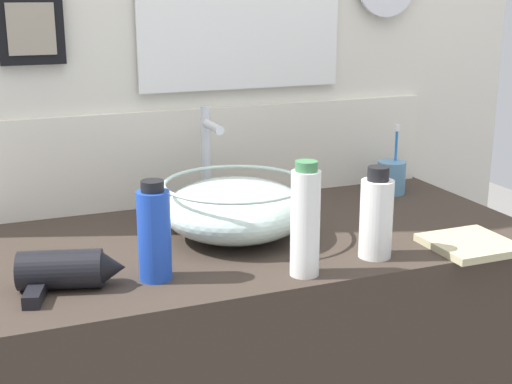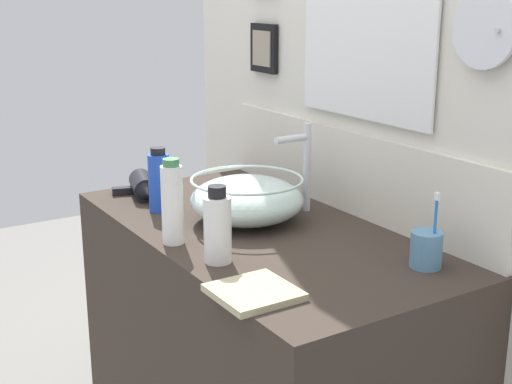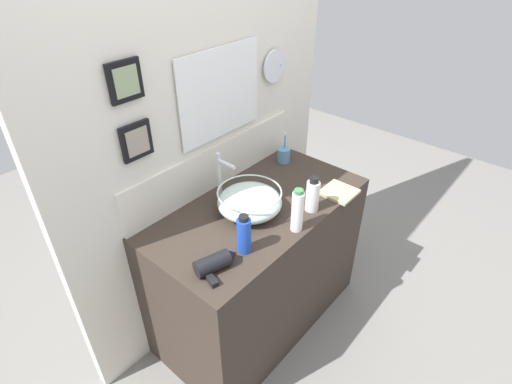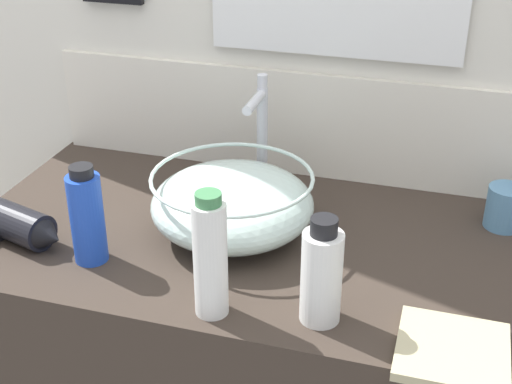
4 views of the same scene
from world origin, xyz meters
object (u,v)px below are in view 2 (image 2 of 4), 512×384
at_px(glass_bowl_sink, 247,199).
at_px(toothbrush_cup, 426,249).
at_px(shampoo_bottle, 172,203).
at_px(hair_drier, 143,187).
at_px(soap_dispenser, 218,227).
at_px(faucet, 303,161).
at_px(lotion_bottle, 159,181).
at_px(hand_towel, 254,292).

bearing_deg(glass_bowl_sink, toothbrush_cup, 19.55).
distance_m(glass_bowl_sink, shampoo_bottle, 0.26).
height_order(hair_drier, shampoo_bottle, shampoo_bottle).
relative_size(hair_drier, soap_dispenser, 1.07).
distance_m(faucet, lotion_bottle, 0.43).
xyz_separation_m(faucet, soap_dispenser, (0.22, -0.41, -0.06)).
bearing_deg(lotion_bottle, faucet, 58.08).
distance_m(hair_drier, soap_dispenser, 0.62).
bearing_deg(shampoo_bottle, hand_towel, 0.30).
bearing_deg(hair_drier, faucet, 41.94).
bearing_deg(shampoo_bottle, glass_bowl_sink, 100.56).
xyz_separation_m(soap_dispenser, hand_towel, (0.22, -0.03, -0.08)).
bearing_deg(glass_bowl_sink, faucet, 90.00).
bearing_deg(lotion_bottle, toothbrush_cup, 25.20).
bearing_deg(glass_bowl_sink, lotion_bottle, -143.64).
height_order(hair_drier, toothbrush_cup, toothbrush_cup).
relative_size(glass_bowl_sink, hair_drier, 1.57).
bearing_deg(faucet, lotion_bottle, -121.92).
xyz_separation_m(faucet, shampoo_bottle, (0.05, -0.45, -0.04)).
height_order(glass_bowl_sink, soap_dispenser, soap_dispenser).
distance_m(shampoo_bottle, hand_towel, 0.41).
bearing_deg(lotion_bottle, glass_bowl_sink, 36.36).
bearing_deg(toothbrush_cup, faucet, 178.69).
relative_size(lotion_bottle, hand_towel, 1.14).
xyz_separation_m(shampoo_bottle, lotion_bottle, (-0.27, 0.09, -0.02)).
relative_size(faucet, toothbrush_cup, 1.41).
xyz_separation_m(toothbrush_cup, soap_dispenser, (-0.29, -0.40, 0.04)).
height_order(glass_bowl_sink, lotion_bottle, lotion_bottle).
height_order(faucet, hand_towel, faucet).
xyz_separation_m(faucet, lotion_bottle, (-0.23, -0.36, -0.06)).
bearing_deg(hand_towel, hair_drier, 173.13).
xyz_separation_m(hair_drier, shampoo_bottle, (0.43, -0.10, 0.07)).
xyz_separation_m(soap_dispenser, shampoo_bottle, (-0.18, -0.03, 0.02)).
height_order(toothbrush_cup, soap_dispenser, soap_dispenser).
relative_size(glass_bowl_sink, faucet, 1.22).
distance_m(soap_dispenser, shampoo_bottle, 0.18).
bearing_deg(toothbrush_cup, hair_drier, -159.67).
bearing_deg(hair_drier, glass_bowl_sink, 21.37).
relative_size(glass_bowl_sink, hand_towel, 1.88).
bearing_deg(soap_dispenser, shampoo_bottle, -169.15).
relative_size(hair_drier, shampoo_bottle, 0.91).
bearing_deg(lotion_bottle, hair_drier, 174.75).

